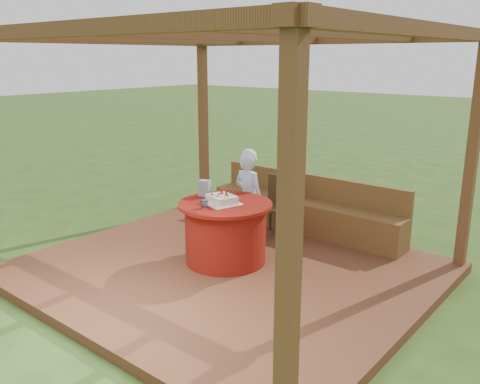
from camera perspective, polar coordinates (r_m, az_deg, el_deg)
name	(u,v)px	position (r m, az deg, el deg)	size (l,w,h in m)	color
ground	(227,276)	(6.22, -1.48, -9.40)	(60.00, 60.00, 0.00)	#2B4B19
deck	(227,271)	(6.19, -1.49, -8.90)	(4.50, 4.00, 0.12)	brown
pergola	(225,72)	(5.66, -1.65, 13.36)	(4.50, 4.00, 2.72)	brown
bench	(305,213)	(7.38, 7.26, -2.32)	(3.00, 0.42, 0.80)	brown
table	(226,232)	(6.20, -1.64, -4.49)	(1.13, 1.13, 0.75)	maroon
chair	(279,203)	(7.16, 4.36, -1.24)	(0.48, 0.48, 0.84)	#3E2813
elderly_woman	(249,196)	(6.71, 0.98, -0.51)	(0.47, 0.32, 1.29)	#AAD3FC
birthday_cake	(222,199)	(6.04, -2.06, -0.82)	(0.47, 0.47, 0.18)	white
gift_bag	(205,188)	(6.37, -3.96, 0.44)	(0.14, 0.09, 0.20)	#C37EB2
drinking_glass	(204,204)	(5.87, -4.03, -1.36)	(0.10, 0.10, 0.10)	silver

